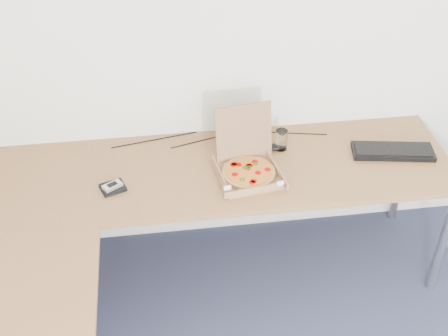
{
  "coord_description": "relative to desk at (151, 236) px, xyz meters",
  "views": [
    {
      "loc": [
        -0.76,
        -1.0,
        2.55
      ],
      "look_at": [
        -0.45,
        1.28,
        0.82
      ],
      "focal_mm": 47.55,
      "sensor_mm": 36.0,
      "label": 1
    }
  ],
  "objects": [
    {
      "name": "room_shell",
      "position": [
        0.82,
        -0.97,
        0.55
      ],
      "size": [
        3.5,
        3.5,
        2.5
      ],
      "primitive_type": null,
      "color": "white",
      "rests_on": "ground"
    },
    {
      "name": "desk",
      "position": [
        0.0,
        0.0,
        0.0
      ],
      "size": [
        2.5,
        2.2,
        0.73
      ],
      "color": "olive",
      "rests_on": "ground"
    },
    {
      "name": "pizza_box",
      "position": [
        0.5,
        0.36,
        0.07
      ],
      "size": [
        0.3,
        0.35,
        0.3
      ],
      "rotation": [
        0.0,
        0.0,
        0.15
      ],
      "color": "#A0724F",
      "rests_on": "desk"
    },
    {
      "name": "drinking_glass",
      "position": [
        0.71,
        0.55,
        0.09
      ],
      "size": [
        0.06,
        0.06,
        0.11
      ],
      "primitive_type": "cylinder",
      "color": "white",
      "rests_on": "desk"
    },
    {
      "name": "keyboard",
      "position": [
        1.29,
        0.43,
        0.04
      ],
      "size": [
        0.44,
        0.22,
        0.03
      ],
      "primitive_type": "cube",
      "rotation": [
        0.0,
        0.0,
        -0.17
      ],
      "color": "black",
      "rests_on": "desk"
    },
    {
      "name": "mouse",
      "position": [
        0.69,
        0.55,
        0.05
      ],
      "size": [
        0.09,
        0.06,
        0.03
      ],
      "primitive_type": "ellipsoid",
      "rotation": [
        0.0,
        0.0,
        0.03
      ],
      "color": "black",
      "rests_on": "desk"
    },
    {
      "name": "wallet",
      "position": [
        -0.17,
        0.33,
        0.04
      ],
      "size": [
        0.14,
        0.13,
        0.02
      ],
      "primitive_type": "cube",
      "rotation": [
        0.0,
        0.0,
        0.35
      ],
      "color": "black",
      "rests_on": "desk"
    },
    {
      "name": "phone",
      "position": [
        -0.17,
        0.32,
        0.06
      ],
      "size": [
        0.1,
        0.09,
        0.02
      ],
      "primitive_type": "cube",
      "rotation": [
        0.0,
        0.0,
        0.56
      ],
      "color": "#B2B5BA",
      "rests_on": "wallet"
    },
    {
      "name": "cable_bundle",
      "position": [
        0.38,
        0.71,
        0.03
      ],
      "size": [
        0.57,
        0.12,
        0.01
      ],
      "primitive_type": null,
      "rotation": [
        0.0,
        0.0,
        0.14
      ],
      "color": "black",
      "rests_on": "desk"
    }
  ]
}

